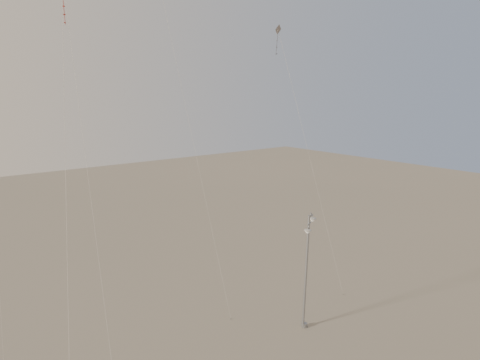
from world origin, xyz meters
TOP-DOWN VIEW (x-y plane):
  - street_lamp at (7.41, 3.08)m, footprint 1.51×1.00m
  - kite_1 at (-5.23, 11.45)m, footprint 3.59×14.14m
  - kite_3 at (-9.50, 0.53)m, footprint 3.95×8.12m
  - kite_4 at (10.89, 8.47)m, footprint 3.84×5.06m

SIDE VIEW (x-z plane):
  - street_lamp at x=7.41m, z-range 0.28..8.75m
  - kite_3 at x=-9.50m, z-range 4.94..26.26m
  - kite_4 at x=10.89m, z-range 6.17..27.96m
  - kite_1 at x=-5.23m, z-range 6.87..32.80m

